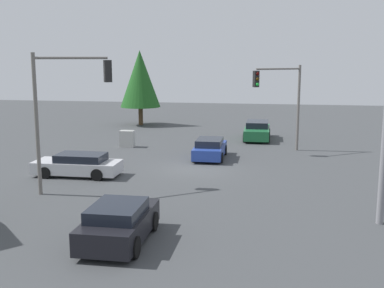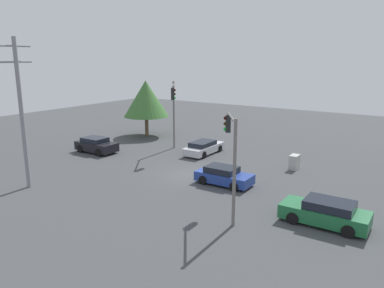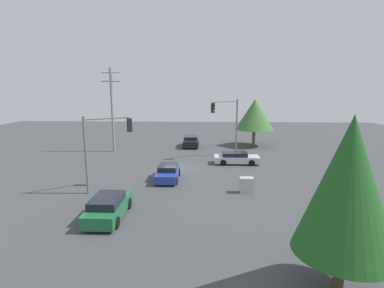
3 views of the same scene
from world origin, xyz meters
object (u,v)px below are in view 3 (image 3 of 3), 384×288
(sedan_green, at_px, (108,207))
(sedan_blue, at_px, (168,172))
(sedan_silver, at_px, (236,158))
(traffic_signal_cross, at_px, (105,139))
(sedan_dark, at_px, (191,141))
(traffic_signal_main, at_px, (228,118))
(electrical_cabinet, at_px, (246,185))

(sedan_green, xyz_separation_m, sedan_blue, (2.74, 7.74, -0.06))
(sedan_silver, height_order, traffic_signal_cross, traffic_signal_cross)
(sedan_dark, xyz_separation_m, traffic_signal_main, (4.38, -5.90, 3.76))
(traffic_signal_main, height_order, traffic_signal_cross, traffic_signal_main)
(sedan_blue, distance_m, traffic_signal_cross, 6.22)
(sedan_green, bearing_deg, sedan_blue, 70.52)
(sedan_silver, bearing_deg, sedan_dark, -149.72)
(sedan_green, xyz_separation_m, traffic_signal_main, (8.45, 16.30, 3.77))
(electrical_cabinet, bearing_deg, traffic_signal_cross, 179.20)
(sedan_green, distance_m, sedan_blue, 8.21)
(traffic_signal_main, relative_size, electrical_cabinet, 5.55)
(sedan_green, bearing_deg, sedan_dark, 79.61)
(sedan_green, bearing_deg, electrical_cabinet, 27.67)
(sedan_blue, distance_m, traffic_signal_main, 10.98)
(sedan_silver, height_order, sedan_dark, sedan_dark)
(sedan_dark, relative_size, electrical_cabinet, 3.44)
(sedan_silver, bearing_deg, traffic_signal_main, -165.52)
(sedan_dark, distance_m, traffic_signal_cross, 18.51)
(sedan_green, xyz_separation_m, sedan_dark, (4.07, 22.20, 0.01))
(sedan_dark, bearing_deg, electrical_cabinet, 106.00)
(sedan_silver, xyz_separation_m, sedan_blue, (-6.46, -5.68, 0.02))
(sedan_blue, bearing_deg, traffic_signal_main, -123.72)
(sedan_dark, relative_size, sedan_blue, 1.01)
(traffic_signal_cross, bearing_deg, sedan_blue, -1.48)
(electrical_cabinet, bearing_deg, sedan_green, -152.33)
(sedan_blue, bearing_deg, sedan_silver, -138.68)
(traffic_signal_main, distance_m, electrical_cabinet, 12.19)
(sedan_silver, distance_m, traffic_signal_cross, 14.20)
(traffic_signal_main, bearing_deg, traffic_signal_cross, 13.43)
(sedan_blue, bearing_deg, traffic_signal_cross, 32.81)
(sedan_blue, xyz_separation_m, traffic_signal_cross, (-4.40, -2.83, 3.37))
(electrical_cabinet, bearing_deg, traffic_signal_main, 93.08)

